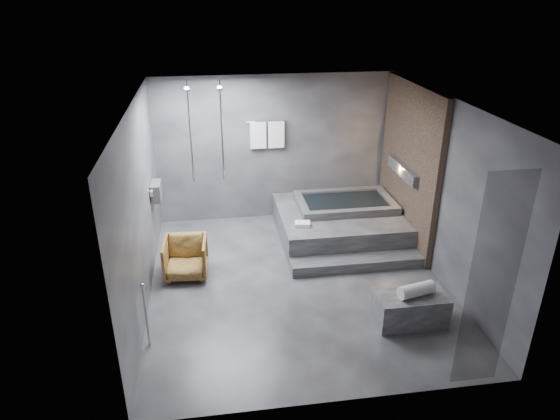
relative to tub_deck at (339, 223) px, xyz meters
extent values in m
plane|color=#29292C|center=(-1.05, -1.45, -0.25)|extent=(5.00, 5.00, 0.00)
cube|color=#454548|center=(-1.05, -1.45, 2.55)|extent=(4.50, 5.00, 0.04)
cube|color=#333337|center=(-1.05, 1.05, 1.15)|extent=(4.50, 0.04, 2.80)
cube|color=#333337|center=(-1.05, -3.95, 1.15)|extent=(4.50, 0.04, 2.80)
cube|color=#333337|center=(-3.30, -1.45, 1.15)|extent=(0.04, 5.00, 2.80)
cube|color=#333337|center=(1.20, -1.45, 1.15)|extent=(0.04, 5.00, 2.80)
cube|color=#85674E|center=(1.14, -0.20, 1.15)|extent=(0.10, 2.40, 2.78)
cube|color=#FF9938|center=(1.06, -0.20, 1.05)|extent=(0.14, 1.20, 0.20)
cube|color=slate|center=(-3.21, -0.05, 0.85)|extent=(0.16, 0.42, 0.30)
imported|color=beige|center=(-3.20, -0.15, 0.80)|extent=(0.08, 0.08, 0.21)
imported|color=beige|center=(-3.20, 0.05, 0.78)|extent=(0.07, 0.07, 0.15)
cylinder|color=silver|center=(-2.05, 0.60, 1.65)|extent=(0.04, 0.04, 1.80)
cylinder|color=silver|center=(-2.60, 0.60, 1.65)|extent=(0.04, 0.04, 1.80)
cylinder|color=silver|center=(-1.20, 0.99, 1.70)|extent=(0.75, 0.02, 0.02)
cube|color=white|center=(-1.37, 0.97, 1.45)|extent=(0.30, 0.06, 0.50)
cube|color=white|center=(-1.03, 0.97, 1.45)|extent=(0.30, 0.06, 0.50)
cylinder|color=silver|center=(-3.20, -2.65, 0.20)|extent=(0.04, 0.04, 0.90)
cube|color=black|center=(0.60, -3.90, 1.10)|extent=(0.55, 0.01, 2.60)
cube|color=#2E2E30|center=(0.00, 0.00, 0.00)|extent=(2.20, 2.00, 0.50)
cube|color=#2E2E30|center=(0.00, -1.18, -0.16)|extent=(2.20, 0.36, 0.18)
cube|color=#38383B|center=(0.31, -2.67, -0.03)|extent=(0.96, 0.53, 0.43)
imported|color=#4C3113|center=(-2.76, -0.99, 0.06)|extent=(0.71, 0.72, 0.62)
cylinder|color=white|center=(0.35, -2.70, 0.27)|extent=(0.53, 0.29, 0.18)
cube|color=silver|center=(-0.79, -0.51, 0.28)|extent=(0.29, 0.23, 0.07)
camera|label=1|loc=(-2.28, -8.02, 4.02)|focal=32.00mm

